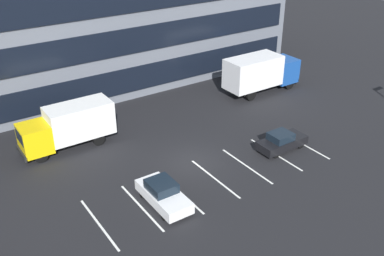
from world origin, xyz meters
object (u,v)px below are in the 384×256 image
Objects in this scene: box_truck_blue at (261,72)px; box_truck_yellow at (68,125)px; sedan_white at (163,194)px; sedan_black at (282,141)px.

box_truck_yellow is at bearing 179.98° from box_truck_blue.
sedan_white is at bearing -77.70° from box_truck_yellow.
sedan_black is at bearing 4.06° from sedan_white.
box_truck_yellow is 10.29m from sedan_white.
box_truck_yellow is at bearing 144.50° from sedan_black.
sedan_white is (2.18, -9.99, -1.12)m from box_truck_yellow.
box_truck_blue is 1.12× the size of box_truck_yellow.
box_truck_yellow is 15.93m from sedan_black.
sedan_white is (-16.87, -9.99, -1.34)m from box_truck_blue.
box_truck_blue is 19.05m from box_truck_yellow.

